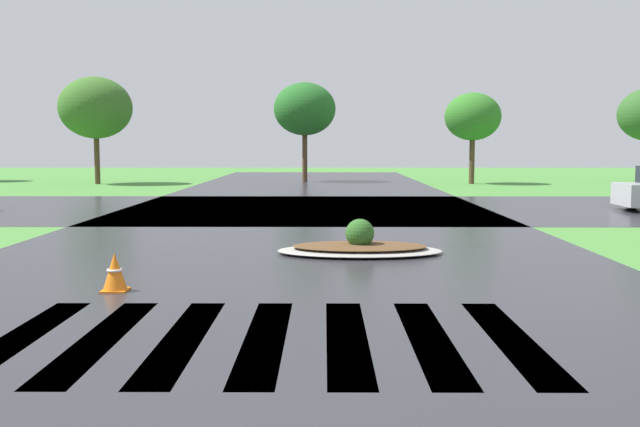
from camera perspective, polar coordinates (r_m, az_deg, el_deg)
asphalt_roadway at (r=13.20m, az=-2.48°, el=-3.68°), size 11.87×80.00×0.01m
asphalt_cross_road at (r=23.57m, az=-1.23°, el=0.43°), size 90.00×10.69×0.01m
crosswalk_stripes at (r=7.99m, az=-4.40°, el=-9.87°), size 5.85×3.44×0.01m
median_island at (r=13.90m, az=3.19°, el=-2.66°), size 3.20×1.70×0.68m
traffic_cone at (r=10.78m, az=-16.02°, el=-4.56°), size 0.36×0.36×0.57m
background_treeline at (r=38.87m, az=-1.76°, el=7.96°), size 41.05×5.92×5.59m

